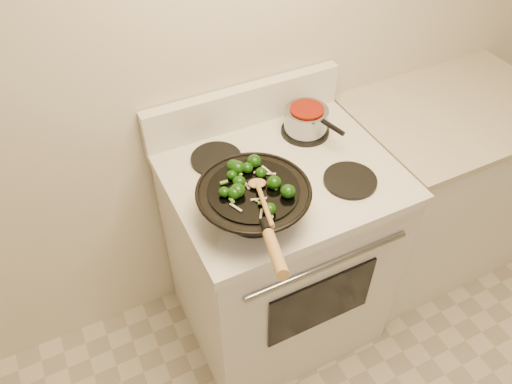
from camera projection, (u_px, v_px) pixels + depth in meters
name	position (u px, v px, depth m)	size (l,w,h in m)	color
stove	(277.00, 252.00, 2.03)	(0.78, 0.67, 1.08)	white
counter_unit	(433.00, 188.00, 2.32)	(0.85, 0.62, 0.91)	white
wok	(254.00, 201.00, 1.51)	(0.35, 0.57, 0.24)	black
stirfry	(250.00, 180.00, 1.48)	(0.21, 0.26, 0.04)	#0F3408
wooden_spoon	(261.00, 195.00, 1.43)	(0.10, 0.25, 0.07)	#AB7E44
saucepan	(306.00, 119.00, 1.82)	(0.16, 0.25, 0.10)	gray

